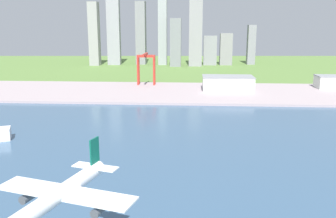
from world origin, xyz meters
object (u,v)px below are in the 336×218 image
(airplane_landing, at_px, (59,195))
(warehouse_main, at_px, (228,83))
(port_crane_red, at_px, (146,62))
(warehouse_annex, at_px, (333,82))

(airplane_landing, bearing_deg, warehouse_main, 77.23)
(port_crane_red, xyz_separation_m, warehouse_annex, (236.44, -11.04, -21.87))
(airplane_landing, distance_m, port_crane_red, 386.22)
(port_crane_red, height_order, warehouse_main, port_crane_red)
(airplane_landing, height_order, port_crane_red, port_crane_red)
(port_crane_red, xyz_separation_m, warehouse_main, (103.59, -33.60, -21.29))
(port_crane_red, relative_size, warehouse_main, 0.69)
(warehouse_main, bearing_deg, warehouse_annex, 9.64)
(airplane_landing, distance_m, warehouse_annex, 431.14)
(port_crane_red, height_order, warehouse_annex, port_crane_red)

